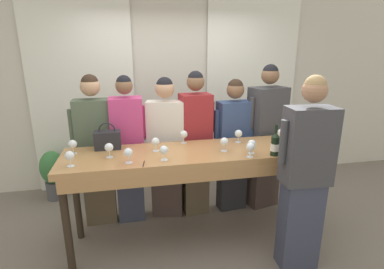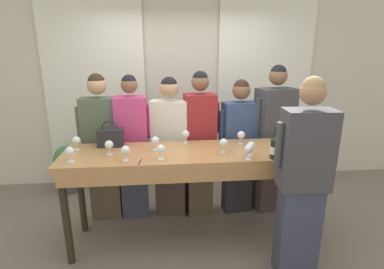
% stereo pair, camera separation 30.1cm
% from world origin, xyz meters
% --- Properties ---
extents(ground_plane, '(18.00, 18.00, 0.00)m').
position_xyz_m(ground_plane, '(0.00, 0.00, 0.00)').
color(ground_plane, '#70665B').
extents(wall_back, '(12.00, 0.06, 2.80)m').
position_xyz_m(wall_back, '(0.00, 1.62, 1.40)').
color(wall_back, beige).
rests_on(wall_back, ground_plane).
extents(curtain_panel_left, '(1.40, 0.03, 2.69)m').
position_xyz_m(curtain_panel_left, '(-1.23, 1.56, 1.34)').
color(curtain_panel_left, white).
rests_on(curtain_panel_left, ground_plane).
extents(curtain_panel_right, '(1.40, 0.03, 2.69)m').
position_xyz_m(curtain_panel_right, '(1.23, 1.56, 1.34)').
color(curtain_panel_right, white).
rests_on(curtain_panel_right, ground_plane).
extents(tasting_bar, '(2.56, 0.68, 1.01)m').
position_xyz_m(tasting_bar, '(0.00, -0.02, 0.91)').
color(tasting_bar, '#B27F4C').
rests_on(tasting_bar, ground_plane).
extents(wine_bottle, '(0.08, 0.08, 0.30)m').
position_xyz_m(wine_bottle, '(0.73, -0.28, 1.12)').
color(wine_bottle, black).
rests_on(wine_bottle, tasting_bar).
extents(handbag, '(0.26, 0.14, 0.27)m').
position_xyz_m(handbag, '(-0.84, 0.24, 1.11)').
color(handbag, '#232328').
rests_on(handbag, tasting_bar).
extents(wine_glass_front_left, '(0.08, 0.08, 0.14)m').
position_xyz_m(wine_glass_front_left, '(0.54, 0.18, 1.11)').
color(wine_glass_front_left, white).
rests_on(wine_glass_front_left, tasting_bar).
extents(wine_glass_front_mid, '(0.08, 0.08, 0.14)m').
position_xyz_m(wine_glass_front_mid, '(-0.81, -0.02, 1.11)').
color(wine_glass_front_mid, white).
rests_on(wine_glass_front_mid, tasting_bar).
extents(wine_glass_front_right, '(0.08, 0.08, 0.14)m').
position_xyz_m(wine_glass_front_right, '(1.00, 0.12, 1.10)').
color(wine_glass_front_right, white).
rests_on(wine_glass_front_right, tasting_bar).
extents(wine_glass_center_left, '(0.08, 0.08, 0.14)m').
position_xyz_m(wine_glass_center_left, '(-1.16, 0.15, 1.10)').
color(wine_glass_center_left, white).
rests_on(wine_glass_center_left, tasting_bar).
extents(wine_glass_center_mid, '(0.08, 0.08, 0.14)m').
position_xyz_m(wine_glass_center_mid, '(0.54, -0.19, 1.11)').
color(wine_glass_center_mid, white).
rests_on(wine_glass_center_mid, tasting_bar).
extents(wine_glass_center_right, '(0.08, 0.08, 0.14)m').
position_xyz_m(wine_glass_center_right, '(0.30, -0.07, 1.11)').
color(wine_glass_center_right, white).
rests_on(wine_glass_center_right, tasting_bar).
extents(wine_glass_back_left, '(0.08, 0.08, 0.14)m').
position_xyz_m(wine_glass_back_left, '(-0.05, 0.27, 1.11)').
color(wine_glass_back_left, white).
rests_on(wine_glass_back_left, tasting_bar).
extents(wine_glass_back_mid, '(0.08, 0.08, 0.14)m').
position_xyz_m(wine_glass_back_mid, '(-1.13, -0.18, 1.10)').
color(wine_glass_back_mid, white).
rests_on(wine_glass_back_mid, tasting_bar).
extents(wine_glass_back_right, '(0.08, 0.08, 0.14)m').
position_xyz_m(wine_glass_back_right, '(-0.37, 0.07, 1.10)').
color(wine_glass_back_right, white).
rests_on(wine_glass_back_right, tasting_bar).
extents(wine_glass_near_host, '(0.08, 0.08, 0.14)m').
position_xyz_m(wine_glass_near_host, '(0.49, -0.28, 1.11)').
color(wine_glass_near_host, white).
rests_on(wine_glass_near_host, tasting_bar).
extents(wine_glass_by_bottle, '(0.08, 0.08, 0.14)m').
position_xyz_m(wine_glass_by_bottle, '(-0.63, -0.20, 1.11)').
color(wine_glass_by_bottle, white).
rests_on(wine_glass_by_bottle, tasting_bar).
extents(wine_glass_by_handbag, '(0.08, 0.08, 0.14)m').
position_xyz_m(wine_glass_by_handbag, '(-0.31, -0.20, 1.11)').
color(wine_glass_by_handbag, white).
rests_on(wine_glass_by_handbag, tasting_bar).
extents(pen, '(0.03, 0.13, 0.01)m').
position_xyz_m(pen, '(-0.50, -0.26, 1.01)').
color(pen, black).
rests_on(pen, tasting_bar).
extents(guest_olive_jacket, '(0.52, 0.23, 1.74)m').
position_xyz_m(guest_olive_jacket, '(-1.00, 0.55, 0.90)').
color(guest_olive_jacket, brown).
rests_on(guest_olive_jacket, ground_plane).
extents(guest_pink_top, '(0.47, 0.27, 1.72)m').
position_xyz_m(guest_pink_top, '(-0.65, 0.55, 0.88)').
color(guest_pink_top, '#383D51').
rests_on(guest_pink_top, ground_plane).
extents(guest_cream_sweater, '(0.54, 0.29, 1.69)m').
position_xyz_m(guest_cream_sweater, '(-0.21, 0.55, 0.89)').
color(guest_cream_sweater, '#473833').
rests_on(guest_cream_sweater, ground_plane).
extents(guest_striped_shirt, '(0.47, 0.29, 1.75)m').
position_xyz_m(guest_striped_shirt, '(0.14, 0.55, 0.91)').
color(guest_striped_shirt, brown).
rests_on(guest_striped_shirt, ground_plane).
extents(guest_navy_coat, '(0.52, 0.26, 1.66)m').
position_xyz_m(guest_navy_coat, '(0.62, 0.55, 0.86)').
color(guest_navy_coat, '#28282D').
rests_on(guest_navy_coat, ground_plane).
extents(guest_beige_cap, '(0.55, 0.36, 1.82)m').
position_xyz_m(guest_beige_cap, '(1.04, 0.55, 0.92)').
color(guest_beige_cap, '#473833').
rests_on(guest_beige_cap, ground_plane).
extents(host_pouring, '(0.53, 0.27, 1.80)m').
position_xyz_m(host_pouring, '(0.88, -0.59, 0.92)').
color(host_pouring, '#383D51').
rests_on(host_pouring, ground_plane).
extents(potted_plant, '(0.32, 0.32, 0.68)m').
position_xyz_m(potted_plant, '(-1.67, 1.26, 0.38)').
color(potted_plant, '#4C4C51').
rests_on(potted_plant, ground_plane).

